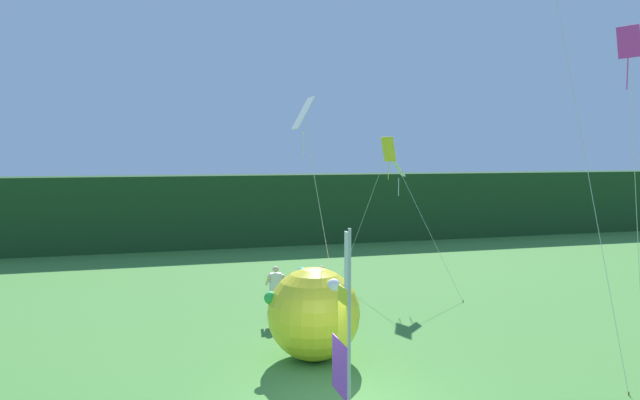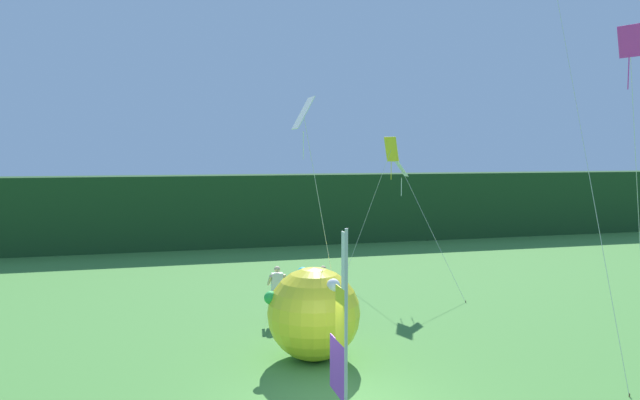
% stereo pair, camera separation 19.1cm
% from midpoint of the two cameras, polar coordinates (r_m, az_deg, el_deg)
% --- Properties ---
extents(distant_treeline, '(80.00, 2.40, 4.02)m').
position_cam_midpoint_polar(distant_treeline, '(34.69, -9.97, -1.01)').
color(distant_treeline, '#1E421E').
rests_on(distant_treeline, ground).
extents(banner_flag, '(0.06, 1.03, 3.94)m').
position_cam_midpoint_polar(banner_flag, '(11.43, 1.78, -12.75)').
color(banner_flag, '#B7B7BC').
rests_on(banner_flag, ground).
extents(person_near_banner, '(0.55, 0.48, 1.76)m').
position_cam_midpoint_polar(person_near_banner, '(19.16, -0.13, -8.59)').
color(person_near_banner, '#2D334C').
rests_on(person_near_banner, ground).
extents(person_mid_field, '(0.55, 0.48, 1.71)m').
position_cam_midpoint_polar(person_mid_field, '(19.39, -4.47, -8.53)').
color(person_mid_field, black).
rests_on(person_mid_field, ground).
extents(inflatable_balloon, '(2.44, 2.37, 2.37)m').
position_cam_midpoint_polar(inflatable_balloon, '(15.68, -0.96, -10.60)').
color(inflatable_balloon, yellow).
rests_on(inflatable_balloon, ground).
extents(folding_chair, '(0.51, 0.51, 0.89)m').
position_cam_midpoint_polar(folding_chair, '(18.71, 0.52, -10.27)').
color(folding_chair, '#BCBCC1').
rests_on(folding_chair, ground).
extents(kite_white_diamond_0, '(1.66, 1.37, 6.67)m').
position_cam_midpoint_polar(kite_white_diamond_0, '(15.38, -1.78, 7.13)').
color(kite_white_diamond_0, brown).
rests_on(kite_white_diamond_0, ground).
extents(kite_magenta_diamond_1, '(2.47, 1.82, 8.05)m').
position_cam_midpoint_polar(kite_magenta_diamond_1, '(15.48, 26.77, 10.73)').
color(kite_magenta_diamond_1, brown).
rests_on(kite_magenta_diamond_1, ground).
extents(kite_white_diamond_3, '(1.61, 2.94, 4.95)m').
position_cam_midpoint_polar(kite_white_diamond_3, '(23.35, 7.50, 2.16)').
color(kite_white_diamond_3, brown).
rests_on(kite_white_diamond_3, ground).
extents(kite_yellow_diamond_5, '(1.98, 1.19, 5.89)m').
position_cam_midpoint_polar(kite_yellow_diamond_5, '(23.91, 6.06, 4.29)').
color(kite_yellow_diamond_5, brown).
rests_on(kite_yellow_diamond_5, ground).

